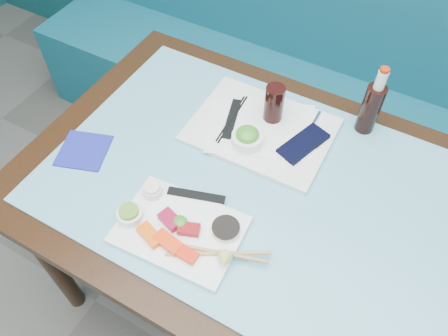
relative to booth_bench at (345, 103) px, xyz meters
The scene contains 34 objects.
booth_bench is the anchor object (origin of this frame).
dining_table 0.89m from the booth_bench, 90.00° to the right, with size 1.40×0.90×0.75m.
glass_top 0.92m from the booth_bench, 90.00° to the right, with size 1.22×0.76×0.01m, color #60A6C1.
sashimi_plate 1.15m from the booth_bench, 97.67° to the right, with size 0.31×0.22×0.02m, color white.
salmon_left 1.21m from the booth_bench, 99.79° to the right, with size 0.07×0.03×0.02m, color #FE550A.
salmon_mid 1.20m from the booth_bench, 97.33° to the right, with size 0.07×0.04×0.02m, color #FF340A.
salmon_right 1.20m from the booth_bench, 94.78° to the right, with size 0.07×0.03×0.02m, color red.
tuna_left 1.15m from the booth_bench, 99.29° to the right, with size 0.06×0.04×0.02m, color maroon.
tuna_right 1.15m from the booth_bench, 96.38° to the right, with size 0.05×0.03×0.02m, color maroon.
seaweed_garnish 1.15m from the booth_bench, 98.01° to the right, with size 0.04×0.04×0.02m, color #30851E.
ramekin_wasabi 1.21m from the booth_bench, 103.69° to the right, with size 0.06×0.06×0.03m, color white.
wasabi_fill 1.22m from the booth_bench, 103.69° to the right, with size 0.05×0.05×0.01m, color olive.
ramekin_ginger 1.13m from the booth_bench, 104.59° to the right, with size 0.05×0.05×0.02m, color silver.
ginger_fill 1.13m from the booth_bench, 104.59° to the right, with size 0.04×0.04×0.01m, color #F6DFCA.
soy_dish 1.10m from the booth_bench, 92.20° to the right, with size 0.07×0.07×0.01m, color white.
soy_fill 1.10m from the booth_bench, 92.20° to the right, with size 0.07×0.07×0.01m, color black.
lemon_wedge 1.18m from the booth_bench, 89.96° to the right, with size 0.04×0.04×0.03m, color #DADA67.
chopstick_sleeve 1.06m from the booth_bench, 99.37° to the right, with size 0.16×0.02×0.00m, color black.
wooden_chopstick_a 1.16m from the booth_bench, 91.80° to the right, with size 0.01×0.01×0.26m, color tan.
wooden_chopstick_b 1.16m from the booth_bench, 91.28° to the right, with size 0.01×0.01×0.25m, color #A68E4E.
serving_tray 0.78m from the booth_bench, 99.93° to the right, with size 0.41×0.31×0.02m, color white.
paper_placemat 0.78m from the booth_bench, 99.93° to the right, with size 0.32×0.23×0.00m, color white.
seaweed_bowl 0.86m from the booth_bench, 99.69° to the right, with size 0.09×0.09×0.04m, color white.
seaweed_salad 0.87m from the booth_bench, 99.69° to the right, with size 0.07×0.07×0.03m, color #399121.
cola_glass 0.77m from the booth_bench, 99.90° to the right, with size 0.06×0.06×0.12m, color black.
navy_pouch 0.78m from the booth_bench, 88.36° to the right, with size 0.07×0.16×0.01m, color black.
fork 0.69m from the booth_bench, 88.67° to the right, with size 0.01×0.01×0.08m, color silver.
black_chopstick_a 0.81m from the booth_bench, 107.72° to the right, with size 0.01×0.01×0.21m, color black.
black_chopstick_b 0.81m from the booth_bench, 107.10° to the right, with size 0.01×0.01×0.21m, color black.
tray_sleeve 0.81m from the booth_bench, 107.41° to the right, with size 0.03×0.17×0.00m, color black.
cola_bottle_body 0.70m from the booth_bench, 73.34° to the right, with size 0.06×0.06×0.16m, color black.
cola_bottle_neck 0.77m from the booth_bench, 73.34° to the right, with size 0.03×0.03×0.06m, color white.
cola_bottle_cap 0.80m from the booth_bench, 73.34° to the right, with size 0.03×0.03×0.01m, color #B5230B.
blue_napkin 1.18m from the booth_bench, 118.43° to the right, with size 0.14×0.14×0.01m, color navy.
Camera 1 is at (0.22, 0.80, 1.73)m, focal length 35.00 mm.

